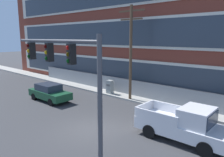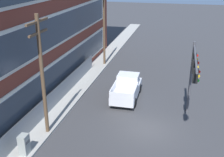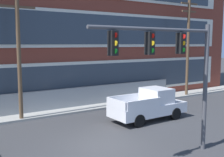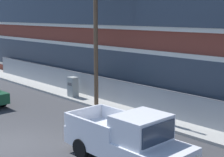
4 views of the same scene
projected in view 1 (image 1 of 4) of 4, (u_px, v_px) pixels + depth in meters
The scene contains 8 objects.
ground_plane at pixel (91, 130), 13.78m from camera, with size 160.00×160.00×0.00m, color #38383A.
sidewalk_building_side at pixel (154, 102), 19.31m from camera, with size 80.00×2.09×0.16m, color #9E9B93.
chain_link_fence at pixel (131, 88), 21.45m from camera, with size 29.62×0.06×1.64m.
traffic_signal_mast at pixel (67, 69), 9.76m from camera, with size 6.30×0.43×5.89m.
pickup_truck_white at pixel (185, 125), 12.12m from camera, with size 5.30×2.23×2.06m.
sedan_dark_green at pixel (50, 92), 19.97m from camera, with size 4.43×1.95×1.56m.
utility_pole_near_corner at pixel (131, 49), 19.35m from camera, with size 2.70×0.26×8.50m.
electrical_cabinet at pixel (110, 88), 22.05m from camera, with size 0.63×0.54×1.49m.
Camera 1 is at (9.69, -8.68, 5.75)m, focal length 35.00 mm.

